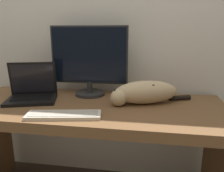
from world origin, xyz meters
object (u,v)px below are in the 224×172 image
Objects in this scene: laptop at (32,93)px; external_keyboard at (64,115)px; cat at (144,92)px; monitor at (89,61)px.

laptop reaches higher than external_keyboard.
external_keyboard is 0.80× the size of cat.
cat reaches higher than external_keyboard.
external_keyboard is at bearing -163.07° from cat.
external_keyboard is at bearing -94.21° from monitor.
laptop is 0.70× the size of cat.
monitor is at bearing 10.28° from laptop.
monitor reaches higher than laptop.
cat is (0.42, 0.30, 0.06)m from external_keyboard.
cat is at bearing 25.55° from external_keyboard.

